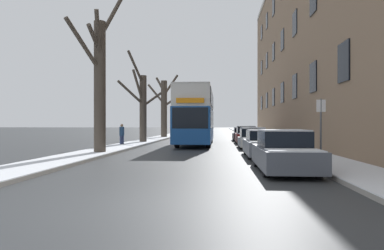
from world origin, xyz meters
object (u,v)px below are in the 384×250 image
Objects in this scene: street_sign_post at (321,129)px; double_decker_bus at (196,114)px; parked_car_4 at (242,134)px; parked_car_2 at (252,139)px; bare_tree_left_2 at (164,107)px; pedestrian_left_sidewalk at (122,134)px; parked_car_0 at (284,152)px; parked_car_1 at (264,144)px; oncoming_van at (191,127)px; bare_tree_left_1 at (142,105)px; bare_tree_left_0 at (100,80)px; parked_car_3 at (246,135)px.

double_decker_bus is at bearing 110.77° from street_sign_post.
parked_car_2 is at bearing -90.00° from parked_car_4.
bare_tree_left_2 is 14.99m from pedestrian_left_sidewalk.
bare_tree_left_2 reaches higher than parked_car_0.
parked_car_4 is at bearing 60.33° from double_decker_bus.
parked_car_1 is 0.88× the size of oncoming_van.
bare_tree_left_1 is at bearing 122.43° from street_sign_post.
street_sign_post is at bearing -69.60° from bare_tree_left_2.
double_decker_bus is (4.68, -12.87, -1.27)m from bare_tree_left_2.
bare_tree_left_0 is 22.08m from bare_tree_left_2.
bare_tree_left_1 is 1.92× the size of parked_car_4.
parked_car_4 is at bearing 90.00° from parked_car_3.
bare_tree_left_2 is 13.75m from double_decker_bus.
parked_car_2 is at bearing -29.86° from bare_tree_left_1.
parked_car_3 is (-0.00, 11.96, 0.04)m from parked_car_1.
bare_tree_left_1 reaches higher than bare_tree_left_2.
double_decker_bus is 2.17× the size of oncoming_van.
street_sign_post is (10.23, -16.10, -1.83)m from bare_tree_left_1.
bare_tree_left_1 is 1.93× the size of parked_car_3.
oncoming_van is at bearing 107.63° from parked_car_2.
street_sign_post is at bearing -27.84° from bare_tree_left_0.
parked_car_2 is (8.84, -5.08, -2.64)m from bare_tree_left_1.
street_sign_post is (7.19, -29.28, 0.12)m from oncoming_van.
bare_tree_left_0 is 14.80m from parked_car_3.
pedestrian_left_sidewalk reaches higher than parked_car_4.
bare_tree_left_0 reaches higher than parked_car_0.
bare_tree_left_1 is at bearing -90.20° from bare_tree_left_2.
parked_car_0 is at bearing -90.00° from parked_car_3.
parked_car_2 is 10.74m from parked_car_4.
bare_tree_left_1 is 1.93× the size of parked_car_2.
bare_tree_left_2 is 1.68× the size of parked_car_0.
parked_car_1 is (8.70, -0.48, -3.41)m from bare_tree_left_0.
parked_car_4 is 13.23m from pedestrian_left_sidewalk.
bare_tree_left_2 is 14.10m from parked_car_3.
parked_car_4 is 2.37× the size of pedestrian_left_sidewalk.
parked_car_0 reaches higher than parked_car_4.
bare_tree_left_2 is at bearing 90.25° from bare_tree_left_0.
bare_tree_left_2 is at bearing 38.36° from pedestrian_left_sidewalk.
parked_car_1 is at bearing -90.00° from parked_car_4.
oncoming_van is at bearing 103.36° from parked_car_1.
bare_tree_left_2 is 18.85m from parked_car_2.
parked_car_4 is (-0.00, 10.74, -0.03)m from parked_car_2.
parked_car_3 reaches higher than parked_car_4.
bare_tree_left_2 is 2.94× the size of street_sign_post.
bare_tree_left_0 is 1.80× the size of oncoming_van.
parked_car_2 is 2.36× the size of pedestrian_left_sidewalk.
pedestrian_left_sidewalk is at bearing 97.14° from bare_tree_left_0.
parked_car_0 is (8.70, -5.77, -3.37)m from bare_tree_left_0.
parked_car_3 reaches higher than parked_car_1.
parked_car_1 is 6.17m from parked_car_2.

